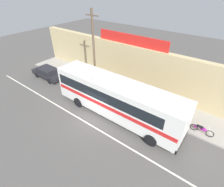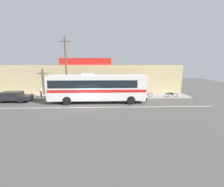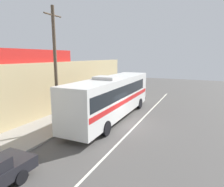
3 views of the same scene
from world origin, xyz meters
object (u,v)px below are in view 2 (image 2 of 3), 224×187
utility_pole (66,67)px  pedestrian_near_shop (113,90)px  pedestrian_far_right (41,91)px  parked_car (13,96)px  pedestrian_far_left (120,89)px  motorcycle_blue (171,94)px  intercity_bus (97,87)px  motorcycle_black (146,94)px

utility_pole → pedestrian_near_shop: 7.42m
pedestrian_near_shop → pedestrian_far_right: bearing=179.6°
parked_car → pedestrian_near_shop: 13.60m
pedestrian_far_left → pedestrian_far_right: bearing=-178.3°
pedestrian_far_right → pedestrian_far_left: 11.75m
pedestrian_far_right → motorcycle_blue: bearing=-2.6°
intercity_bus → motorcycle_blue: intercity_bus is taller
parked_car → pedestrian_near_shop: bearing=10.3°
intercity_bus → utility_pole: size_ratio=1.46×
parked_car → pedestrian_far_left: pedestrian_far_left is taller
motorcycle_blue → pedestrian_near_shop: 8.65m
pedestrian_far_right → intercity_bus: bearing=-20.3°
motorcycle_blue → pedestrian_near_shop: (-8.59, 0.81, 0.58)m
motorcycle_black → pedestrian_far_right: (-15.56, 0.85, 0.48)m
intercity_bus → pedestrian_near_shop: intercity_bus is taller
utility_pole → motorcycle_blue: size_ratio=4.39×
motorcycle_black → pedestrian_far_right: 15.59m
utility_pole → motorcycle_black: utility_pole is taller
pedestrian_far_left → pedestrian_near_shop: bearing=-158.6°
pedestrian_far_right → utility_pole: bearing=-12.3°
pedestrian_near_shop → pedestrian_far_left: bearing=21.4°
utility_pole → motorcycle_blue: utility_pole is taller
utility_pole → pedestrian_far_left: utility_pole is taller
motorcycle_black → pedestrian_far_left: 4.03m
parked_car → pedestrian_far_right: size_ratio=2.94×
utility_pole → pedestrian_far_left: bearing=9.3°
motorcycle_black → pedestrian_far_left: pedestrian_far_left is taller
intercity_bus → parked_car: intercity_bus is taller
intercity_bus → motorcycle_blue: (10.81, 2.26, -1.50)m
intercity_bus → pedestrian_far_left: size_ratio=7.27×
utility_pole → motorcycle_blue: 15.66m
pedestrian_near_shop → parked_car: bearing=-169.7°
motorcycle_blue → pedestrian_far_left: size_ratio=1.13×
pedestrian_near_shop → pedestrian_far_right: 10.71m
parked_car → pedestrian_far_right: pedestrian_far_right is taller
pedestrian_near_shop → pedestrian_far_right: pedestrian_near_shop is taller
pedestrian_near_shop → motorcycle_black: bearing=-9.2°
utility_pole → motorcycle_black: bearing=0.3°
intercity_bus → pedestrian_far_left: bearing=46.9°
pedestrian_far_right → parked_car: bearing=-136.7°
motorcycle_blue → pedestrian_far_left: 7.67m
pedestrian_near_shop → motorcycle_blue: bearing=-5.4°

